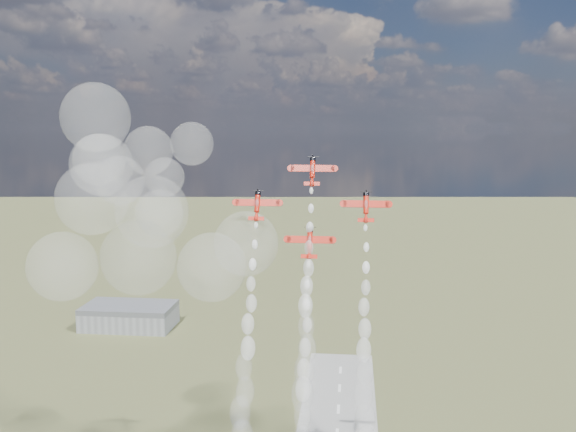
% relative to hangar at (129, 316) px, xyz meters
% --- Properties ---
extents(hangar, '(50.00, 28.00, 13.00)m').
position_rel_hangar_xyz_m(hangar, '(0.00, 0.00, 0.00)').
color(hangar, gray).
rests_on(hangar, ground).
extents(plane_lead, '(11.59, 5.94, 7.63)m').
position_rel_hangar_xyz_m(plane_lead, '(113.71, -160.36, 93.62)').
color(plane_lead, red).
rests_on(plane_lead, ground).
extents(plane_left, '(11.59, 5.94, 7.63)m').
position_rel_hangar_xyz_m(plane_left, '(99.62, -164.91, 84.88)').
color(plane_left, red).
rests_on(plane_left, ground).
extents(plane_right, '(11.59, 5.94, 7.63)m').
position_rel_hangar_xyz_m(plane_right, '(127.79, -164.91, 84.88)').
color(plane_right, red).
rests_on(plane_right, ground).
extents(plane_slot, '(11.59, 5.94, 7.63)m').
position_rel_hangar_xyz_m(plane_slot, '(113.71, -169.46, 76.13)').
color(plane_slot, red).
rests_on(plane_slot, ground).
extents(smoke_trail_lead, '(5.42, 27.21, 47.99)m').
position_rel_hangar_xyz_m(smoke_trail_lead, '(113.64, -181.85, 53.17)').
color(smoke_trail_lead, white).
rests_on(smoke_trail_lead, plane_lead).
extents(smoke_trail_left, '(5.86, 27.21, 48.72)m').
position_rel_hangar_xyz_m(smoke_trail_left, '(99.60, -186.43, 44.04)').
color(smoke_trail_left, white).
rests_on(smoke_trail_left, plane_left).
extents(smoke_trail_right, '(5.54, 26.61, 48.84)m').
position_rel_hangar_xyz_m(smoke_trail_right, '(127.85, -186.11, 43.89)').
color(smoke_trail_right, white).
rests_on(smoke_trail_right, plane_right).
extents(drifted_smoke_cloud, '(67.51, 40.19, 61.82)m').
position_rel_hangar_xyz_m(drifted_smoke_cloud, '(64.17, -156.35, 82.35)').
color(drifted_smoke_cloud, white).
rests_on(drifted_smoke_cloud, ground).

